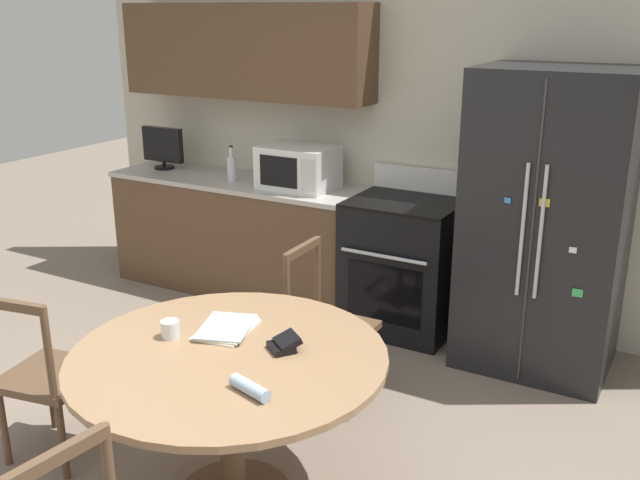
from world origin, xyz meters
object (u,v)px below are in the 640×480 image
object	(u,v)px
refrigerator	(547,222)
wallet	(284,344)
microwave	(298,167)
candle_glass	(170,330)
countertop_tv	(163,147)
dining_chair_far	(328,328)
counter_bottle	(232,168)
oven_range	(404,264)
dining_chair_left	(47,377)

from	to	relation	value
refrigerator	wallet	world-z (taller)	refrigerator
microwave	candle_glass	world-z (taller)	microwave
countertop_tv	dining_chair_far	world-z (taller)	countertop_tv
microwave	counter_bottle	xyz separation A→B (m)	(-0.55, -0.06, -0.05)
countertop_tv	counter_bottle	size ratio (longest dim) A/B	1.41
countertop_tv	candle_glass	size ratio (longest dim) A/B	4.56
oven_range	microwave	bearing A→B (deg)	179.64
refrigerator	candle_glass	xyz separation A→B (m)	(-1.18, -2.04, -0.15)
microwave	dining_chair_far	world-z (taller)	microwave
counter_bottle	microwave	bearing A→B (deg)	6.29
oven_range	countertop_tv	bearing A→B (deg)	179.16
refrigerator	wallet	distance (m)	2.02
countertop_tv	dining_chair_far	size ratio (longest dim) A/B	0.42
candle_glass	wallet	distance (m)	0.53
refrigerator	dining_chair_far	size ratio (longest dim) A/B	2.03
refrigerator	counter_bottle	size ratio (longest dim) A/B	6.78
refrigerator	dining_chair_far	xyz separation A→B (m)	(-0.92, -1.05, -0.48)
refrigerator	dining_chair_far	world-z (taller)	refrigerator
counter_bottle	candle_glass	size ratio (longest dim) A/B	3.24
oven_range	dining_chair_left	world-z (taller)	oven_range
dining_chair_left	dining_chair_far	xyz separation A→B (m)	(0.92, 1.16, 0.00)
counter_bottle	dining_chair_far	xyz separation A→B (m)	(1.41, -1.05, -0.57)
microwave	dining_chair_far	distance (m)	1.53
counter_bottle	wallet	world-z (taller)	counter_bottle
refrigerator	dining_chair_left	size ratio (longest dim) A/B	2.03
candle_glass	countertop_tv	bearing A→B (deg)	131.53
refrigerator	candle_glass	world-z (taller)	refrigerator
oven_range	microwave	world-z (taller)	microwave
counter_bottle	wallet	size ratio (longest dim) A/B	1.56
counter_bottle	dining_chair_left	distance (m)	2.33
oven_range	candle_glass	xyz separation A→B (m)	(-0.25, -2.10, 0.30)
oven_range	dining_chair_far	distance (m)	1.11
oven_range	microwave	distance (m)	1.03
microwave	dining_chair_left	size ratio (longest dim) A/B	0.58
oven_range	counter_bottle	bearing A→B (deg)	-177.73
refrigerator	microwave	distance (m)	1.78
dining_chair_far	dining_chair_left	bearing A→B (deg)	-39.05
countertop_tv	dining_chair_far	distance (m)	2.51
dining_chair_far	candle_glass	world-z (taller)	dining_chair_far
candle_glass	oven_range	bearing A→B (deg)	83.20
refrigerator	dining_chair_left	distance (m)	2.92
counter_bottle	candle_glass	world-z (taller)	counter_bottle
counter_bottle	candle_glass	bearing A→B (deg)	-60.73
countertop_tv	counter_bottle	bearing A→B (deg)	-6.66
microwave	countertop_tv	distance (m)	1.29
microwave	countertop_tv	world-z (taller)	countertop_tv
counter_bottle	candle_glass	distance (m)	2.35
refrigerator	counter_bottle	xyz separation A→B (m)	(-2.33, -0.00, 0.09)
dining_chair_left	refrigerator	bearing A→B (deg)	39.94
refrigerator	oven_range	distance (m)	1.04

